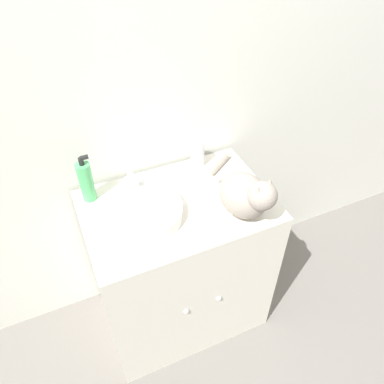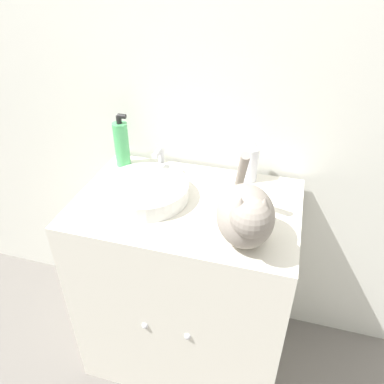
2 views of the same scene
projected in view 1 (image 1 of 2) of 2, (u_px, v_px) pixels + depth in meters
name	position (u px, v px, depth m)	size (l,w,h in m)	color
ground_plane	(201.00, 351.00, 1.88)	(8.00, 8.00, 0.00)	slate
wall_back	(144.00, 69.00, 1.41)	(6.00, 0.05, 2.50)	silver
vanity_cabinet	(180.00, 265.00, 1.78)	(0.76, 0.53, 0.80)	silver
sink_basin	(144.00, 212.00, 1.44)	(0.30, 0.30, 0.06)	silver
faucet	(132.00, 183.00, 1.53)	(0.14, 0.08, 0.12)	silver
cat	(246.00, 195.00, 1.40)	(0.22, 0.33, 0.24)	gray
soap_bottle	(86.00, 181.00, 1.48)	(0.06, 0.06, 0.21)	#4CB266
spray_bottle	(197.00, 151.00, 1.65)	(0.06, 0.06, 0.17)	silver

